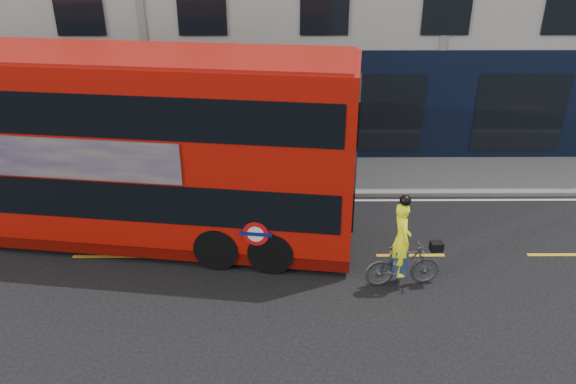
{
  "coord_description": "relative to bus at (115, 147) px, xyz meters",
  "views": [
    {
      "loc": [
        4.68,
        -11.03,
        8.02
      ],
      "look_at": [
        4.77,
        1.69,
        1.79
      ],
      "focal_mm": 35.0,
      "sensor_mm": 36.0,
      "label": 1
    }
  ],
  "objects": [
    {
      "name": "kerb",
      "position": [
        -0.26,
        2.32,
        -2.55
      ],
      "size": [
        60.0,
        0.12,
        0.13
      ],
      "primitive_type": "cube",
      "color": "slate",
      "rests_on": "ground"
    },
    {
      "name": "cyclist",
      "position": [
        7.22,
        -2.47,
        -1.81
      ],
      "size": [
        1.88,
        0.72,
        2.42
      ],
      "rotation": [
        0.0,
        0.0,
        0.1
      ],
      "color": "#444749",
      "rests_on": "ground"
    },
    {
      "name": "lane_dashes",
      "position": [
        -0.26,
        -1.18,
        -2.61
      ],
      "size": [
        58.0,
        0.12,
        0.01
      ],
      "primitive_type": null,
      "color": "gold",
      "rests_on": "ground"
    },
    {
      "name": "ground",
      "position": [
        -0.26,
        -2.68,
        -2.62
      ],
      "size": [
        120.0,
        120.0,
        0.0
      ],
      "primitive_type": "plane",
      "color": "black",
      "rests_on": "ground"
    },
    {
      "name": "bus",
      "position": [
        0.0,
        0.0,
        0.0
      ],
      "size": [
        12.91,
        4.57,
        5.11
      ],
      "rotation": [
        0.0,
        0.0,
        -0.14
      ],
      "color": "#B11007",
      "rests_on": "ground"
    },
    {
      "name": "road_edge_line",
      "position": [
        -0.26,
        2.02,
        -2.61
      ],
      "size": [
        58.0,
        0.1,
        0.01
      ],
      "primitive_type": "cube",
      "color": "silver",
      "rests_on": "ground"
    },
    {
      "name": "pavement",
      "position": [
        -0.26,
        3.82,
        -2.56
      ],
      "size": [
        60.0,
        3.0,
        0.12
      ],
      "primitive_type": "cube",
      "color": "gray",
      "rests_on": "ground"
    }
  ]
}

